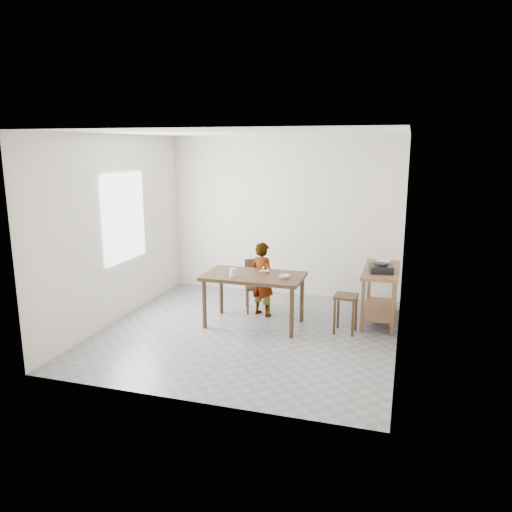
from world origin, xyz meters
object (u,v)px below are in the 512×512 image
(prep_counter, at_px, (380,295))
(dining_chair, at_px, (258,286))
(dining_table, at_px, (254,300))
(child, at_px, (263,279))
(stool, at_px, (345,314))

(prep_counter, relative_size, dining_chair, 1.51)
(dining_table, bearing_deg, dining_chair, 102.20)
(dining_table, xyz_separation_m, dining_chair, (-0.14, 0.63, 0.02))
(prep_counter, distance_m, child, 1.75)
(child, height_order, stool, child)
(stool, bearing_deg, dining_chair, 159.41)
(dining_chair, bearing_deg, stool, -41.69)
(stool, bearing_deg, child, 164.57)
(dining_table, height_order, child, child)
(child, bearing_deg, dining_chair, -29.61)
(dining_table, xyz_separation_m, stool, (1.29, 0.09, -0.11))
(prep_counter, distance_m, dining_chair, 1.86)
(child, bearing_deg, stool, -171.50)
(child, xyz_separation_m, dining_chair, (-0.13, 0.18, -0.17))
(dining_chair, xyz_separation_m, stool, (1.43, -0.54, -0.13))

